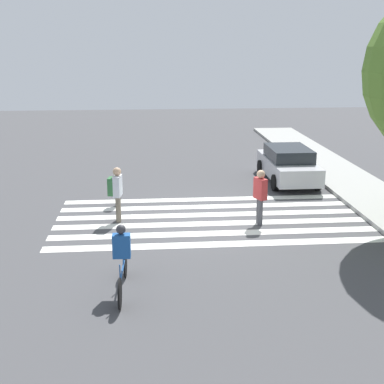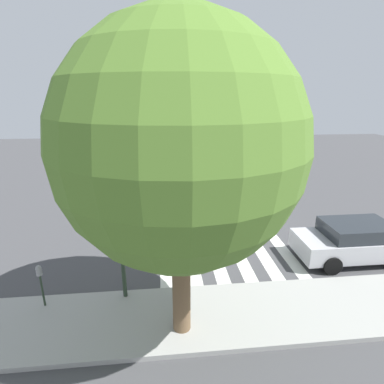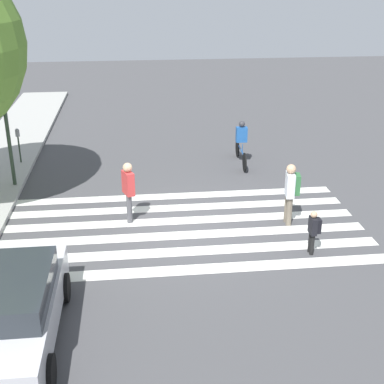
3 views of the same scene
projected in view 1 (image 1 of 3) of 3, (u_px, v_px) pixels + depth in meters
name	position (u px, v px, depth m)	size (l,w,h in m)	color
ground_plane	(210.00, 219.00, 17.44)	(60.00, 60.00, 0.00)	#444447
crosswalk_stripes	(210.00, 219.00, 17.44)	(5.02, 10.00, 0.01)	silver
pedestrian_child_with_backpack	(260.00, 194.00, 16.69)	(0.53, 0.37, 1.76)	#4C4C51
pedestrian_adult_blue_shirt	(117.00, 187.00, 18.73)	(0.33, 0.27, 1.17)	black
pedestrian_adult_tall_backpack	(116.00, 190.00, 16.95)	(0.52, 0.46, 1.78)	#6B6051
cyclist_far_lane	(122.00, 257.00, 12.13)	(2.34, 0.41, 1.63)	black
car_parked_far_curb	(288.00, 164.00, 21.94)	(4.28, 1.90, 1.44)	#B7B7BC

